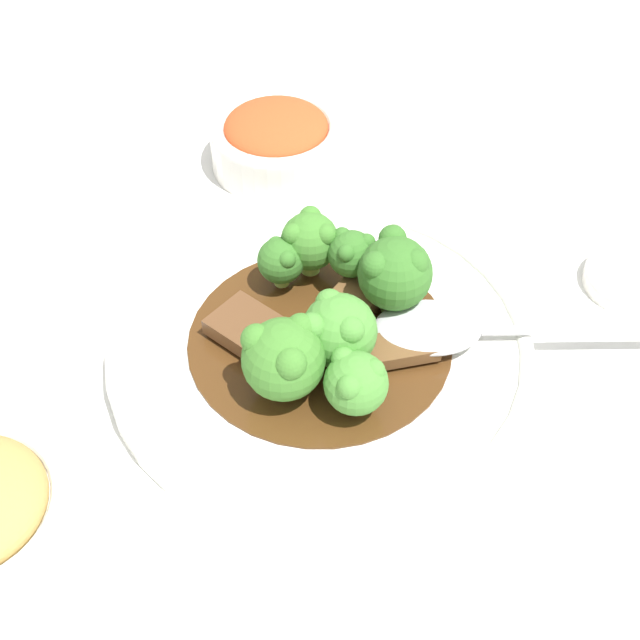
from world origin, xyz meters
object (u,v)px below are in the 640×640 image
beef_strip_1 (391,350)px  sauce_dish (632,278)px  broccoli_floret_4 (356,382)px  serving_spoon (451,328)px  side_bowl_kimchi (277,139)px  main_plate (320,345)px  broccoli_floret_3 (392,269)px  broccoli_floret_5 (285,258)px  beef_strip_2 (261,336)px  broccoli_floret_6 (310,240)px  beef_strip_0 (348,309)px  broccoli_floret_0 (333,332)px  broccoli_floret_2 (283,358)px  broccoli_floret_1 (351,254)px

beef_strip_1 → sauce_dish: bearing=177.1°
broccoli_floret_4 → serving_spoon: (-0.08, -0.02, -0.02)m
beef_strip_1 → side_bowl_kimchi: side_bowl_kimchi is taller
main_plate → broccoli_floret_3: size_ratio=4.99×
side_bowl_kimchi → sauce_dish: (-0.16, 0.25, -0.02)m
main_plate → broccoli_floret_4: (0.01, 0.06, 0.03)m
broccoli_floret_5 → side_bowl_kimchi: (-0.07, -0.15, -0.02)m
beef_strip_2 → broccoli_floret_4: size_ratio=1.90×
broccoli_floret_6 → sauce_dish: size_ratio=0.69×
main_plate → beef_strip_0: 0.03m
beef_strip_2 → broccoli_floret_5: bearing=-132.1°
broccoli_floret_0 → broccoli_floret_4: broccoli_floret_0 is taller
sauce_dish → broccoli_floret_3: bearing=-15.9°
side_bowl_kimchi → beef_strip_0: bearing=77.4°
serving_spoon → sauce_dish: 0.15m
broccoli_floret_2 → broccoli_floret_6: bearing=-125.9°
main_plate → beef_strip_2: bearing=-19.6°
broccoli_floret_6 → broccoli_floret_0: bearing=71.7°
beef_strip_0 → beef_strip_1: 0.04m
broccoli_floret_3 → broccoli_floret_5: (0.05, -0.05, -0.01)m
broccoli_floret_0 → sauce_dish: bearing=174.9°
broccoli_floret_1 → broccoli_floret_3: (-0.01, 0.03, 0.00)m
broccoli_floret_2 → broccoli_floret_5: bearing=-116.8°
broccoli_floret_0 → broccoli_floret_6: 0.09m
beef_strip_2 → broccoli_floret_2: size_ratio=1.47×
beef_strip_2 → serving_spoon: (-0.11, 0.05, 0.00)m
broccoli_floret_0 → broccoli_floret_4: bearing=83.1°
broccoli_floret_5 → broccoli_floret_4: bearing=84.4°
broccoli_floret_1 → broccoli_floret_3: 0.03m
serving_spoon → main_plate: bearing=-27.3°
beef_strip_1 → broccoli_floret_2: bearing=-5.1°
beef_strip_2 → broccoli_floret_4: broccoli_floret_4 is taller
beef_strip_1 → broccoli_floret_1: 0.07m
beef_strip_2 → broccoli_floret_4: (-0.03, 0.07, 0.02)m
broccoli_floret_2 → serving_spoon: bearing=175.2°
main_plate → beef_strip_0: size_ratio=4.11×
main_plate → beef_strip_1: bearing=132.1°
broccoli_floret_6 → broccoli_floret_4: bearing=75.0°
side_bowl_kimchi → sauce_dish: bearing=122.8°
broccoli_floret_0 → broccoli_floret_1: broccoli_floret_0 is taller
side_bowl_kimchi → main_plate: bearing=71.4°
beef_strip_2 → broccoli_floret_1: (-0.08, -0.02, 0.02)m
main_plate → sauce_dish: (-0.23, 0.05, -0.00)m
broccoli_floret_0 → serving_spoon: 0.08m
serving_spoon → sauce_dish: bearing=177.5°
main_plate → sauce_dish: bearing=168.7°
main_plate → broccoli_floret_3: 0.07m
broccoli_floret_0 → side_bowl_kimchi: (-0.07, -0.23, -0.02)m
main_plate → serving_spoon: size_ratio=1.32×
broccoli_floret_6 → beef_strip_0: bearing=91.4°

